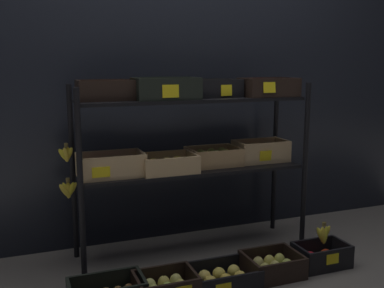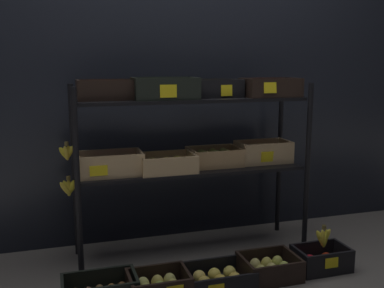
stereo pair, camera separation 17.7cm
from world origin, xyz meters
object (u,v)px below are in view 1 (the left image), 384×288
(display_rack, at_px, (192,133))
(crate_ground_right_pear, at_px, (272,266))
(crate_ground_pear, at_px, (166,288))
(banana_bunch_loose, at_px, (324,235))
(crate_ground_apple_red, at_px, (321,257))
(crate_ground_apple_gold, at_px, (222,278))

(display_rack, height_order, crate_ground_right_pear, display_rack)
(crate_ground_pear, xyz_separation_m, banana_bunch_loose, (0.99, 0.03, 0.14))
(crate_ground_right_pear, relative_size, banana_bunch_loose, 2.32)
(crate_ground_apple_red, bearing_deg, crate_ground_pear, -178.25)
(display_rack, bearing_deg, crate_ground_apple_gold, -90.34)
(crate_ground_apple_gold, distance_m, crate_ground_right_pear, 0.32)
(crate_ground_apple_gold, bearing_deg, crate_ground_apple_red, 0.92)
(display_rack, xyz_separation_m, banana_bunch_loose, (0.66, -0.47, -0.58))
(crate_ground_pear, height_order, crate_ground_apple_red, crate_ground_apple_red)
(crate_ground_pear, distance_m, crate_ground_right_pear, 0.65)
(crate_ground_apple_gold, relative_size, banana_bunch_loose, 2.72)
(display_rack, height_order, crate_ground_pear, display_rack)
(crate_ground_pear, distance_m, banana_bunch_loose, 1.00)
(display_rack, xyz_separation_m, crate_ground_pear, (-0.33, -0.49, -0.72))
(display_rack, distance_m, crate_ground_apple_gold, 0.87)
(crate_ground_right_pear, bearing_deg, banana_bunch_loose, -0.29)
(crate_ground_apple_red, bearing_deg, crate_ground_apple_gold, -179.08)
(crate_ground_apple_red, bearing_deg, crate_ground_right_pear, -179.69)
(crate_ground_right_pear, xyz_separation_m, banana_bunch_loose, (0.34, -0.00, 0.14))
(display_rack, xyz_separation_m, crate_ground_right_pear, (0.31, -0.47, -0.72))
(crate_ground_right_pear, xyz_separation_m, crate_ground_apple_red, (0.34, 0.00, -0.00))
(display_rack, relative_size, crate_ground_apple_gold, 4.11)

